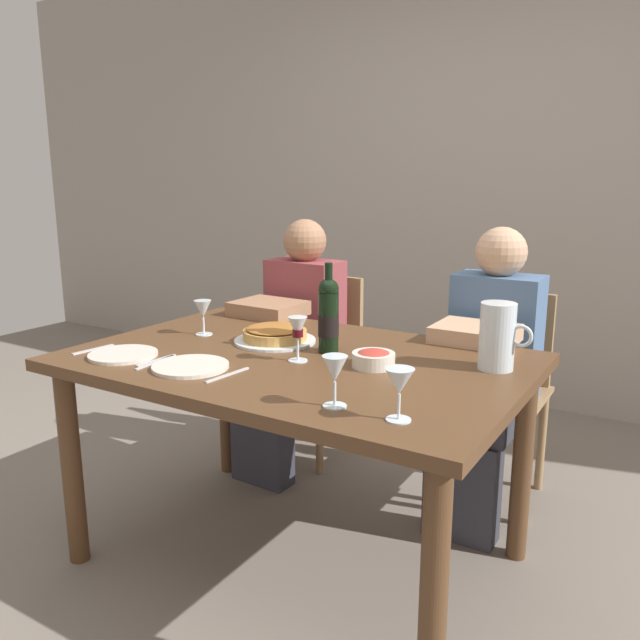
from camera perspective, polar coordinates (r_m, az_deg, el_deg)
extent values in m
plane|color=slate|center=(2.46, -1.93, -20.49)|extent=(8.00, 8.00, 0.00)
cube|color=#A3998E|center=(3.98, 15.17, 13.07)|extent=(8.00, 0.10, 2.80)
cube|color=brown|center=(2.15, -2.08, -3.77)|extent=(1.50, 1.00, 0.04)
cylinder|color=brown|center=(2.44, -21.38, -12.17)|extent=(0.07, 0.07, 0.72)
cylinder|color=brown|center=(1.70, 10.15, -23.19)|extent=(0.07, 0.07, 0.72)
cylinder|color=brown|center=(2.97, -8.40, -6.86)|extent=(0.07, 0.07, 0.72)
cylinder|color=brown|center=(2.40, 17.68, -12.25)|extent=(0.07, 0.07, 0.72)
cylinder|color=black|center=(2.17, 0.76, -0.23)|extent=(0.07, 0.07, 0.21)
sphere|color=black|center=(2.14, 0.77, 2.81)|extent=(0.07, 0.07, 0.07)
cylinder|color=black|center=(2.13, 0.78, 4.10)|extent=(0.03, 0.03, 0.08)
cylinder|color=black|center=(2.17, 0.76, -0.49)|extent=(0.07, 0.07, 0.07)
cylinder|color=silver|center=(2.05, 15.60, -1.42)|extent=(0.11, 0.11, 0.21)
cylinder|color=silver|center=(2.06, 15.54, -2.45)|extent=(0.10, 0.10, 0.13)
torus|color=silver|center=(2.03, 17.60, -1.38)|extent=(0.07, 0.01, 0.07)
cylinder|color=silver|center=(2.33, -4.05, -1.86)|extent=(0.30, 0.30, 0.01)
cylinder|color=#C18E47|center=(2.32, -4.06, -1.32)|extent=(0.23, 0.23, 0.03)
ellipsoid|color=#9E6028|center=(2.32, -4.07, -0.76)|extent=(0.21, 0.21, 0.02)
cylinder|color=silver|center=(2.03, 4.81, -3.57)|extent=(0.14, 0.14, 0.05)
ellipsoid|color=#B2382D|center=(2.02, 4.82, -3.13)|extent=(0.11, 0.11, 0.03)
cylinder|color=silver|center=(1.61, 7.05, -8.86)|extent=(0.06, 0.06, 0.00)
cylinder|color=silver|center=(1.60, 7.08, -7.70)|extent=(0.01, 0.01, 0.07)
cone|color=silver|center=(1.57, 7.15, -5.47)|extent=(0.07, 0.07, 0.06)
cylinder|color=silver|center=(2.09, -2.00, -3.65)|extent=(0.06, 0.06, 0.00)
cylinder|color=silver|center=(2.08, -2.00, -2.60)|extent=(0.01, 0.01, 0.08)
cone|color=silver|center=(2.06, -2.02, -0.66)|extent=(0.06, 0.06, 0.07)
cylinder|color=#470A14|center=(2.06, -2.02, -1.18)|extent=(0.04, 0.04, 0.02)
cylinder|color=silver|center=(2.47, -10.37, -1.26)|extent=(0.06, 0.06, 0.00)
cylinder|color=silver|center=(2.46, -10.40, -0.49)|extent=(0.01, 0.01, 0.06)
cone|color=silver|center=(2.44, -10.46, 0.98)|extent=(0.07, 0.07, 0.07)
cylinder|color=silver|center=(1.69, 1.33, -7.71)|extent=(0.06, 0.06, 0.00)
cylinder|color=silver|center=(1.67, 1.33, -6.61)|extent=(0.01, 0.01, 0.06)
cone|color=silver|center=(1.65, 1.34, -4.41)|extent=(0.07, 0.07, 0.07)
cylinder|color=silver|center=(2.24, -17.24, -2.98)|extent=(0.23, 0.23, 0.01)
cylinder|color=silver|center=(2.05, -11.54, -4.09)|extent=(0.24, 0.24, 0.01)
cube|color=silver|center=(2.35, -19.67, -2.50)|extent=(0.03, 0.16, 0.00)
cube|color=silver|center=(2.13, -14.55, -3.69)|extent=(0.02, 0.18, 0.00)
cube|color=silver|center=(1.96, -8.29, -4.90)|extent=(0.03, 0.18, 0.00)
cube|color=silver|center=(2.15, -14.47, -3.52)|extent=(0.02, 0.16, 0.00)
cube|color=#9E7A51|center=(3.10, -0.91, -3.92)|extent=(0.41, 0.41, 0.02)
cube|color=#9E7A51|center=(3.20, 0.95, 0.48)|extent=(0.36, 0.04, 0.40)
cylinder|color=#9E7A51|center=(3.14, -5.26, -8.26)|extent=(0.04, 0.04, 0.45)
cylinder|color=#9E7A51|center=(2.96, -0.03, -9.61)|extent=(0.04, 0.04, 0.45)
cylinder|color=#9E7A51|center=(3.40, -1.65, -6.57)|extent=(0.04, 0.04, 0.45)
cylinder|color=#9E7A51|center=(3.23, 3.34, -7.67)|extent=(0.04, 0.04, 0.45)
cube|color=#8E3D42|center=(3.00, -1.34, 0.64)|extent=(0.35, 0.21, 0.50)
sphere|color=#9E7051|center=(2.95, -1.37, 7.11)|extent=(0.20, 0.20, 0.20)
cube|color=#33333D|center=(2.92, -3.45, -4.82)|extent=(0.32, 0.39, 0.14)
cube|color=#33333D|center=(2.90, -5.19, -10.65)|extent=(0.28, 0.13, 0.40)
cube|color=#9E7051|center=(2.77, -4.66, 1.04)|extent=(0.30, 0.25, 0.06)
cube|color=#9E7A51|center=(2.78, 15.42, -6.43)|extent=(0.40, 0.40, 0.02)
cube|color=#9E7A51|center=(2.89, 16.67, -1.41)|extent=(0.36, 0.03, 0.40)
cylinder|color=#9E7A51|center=(2.76, 10.67, -11.57)|extent=(0.04, 0.04, 0.45)
cylinder|color=#9E7A51|center=(2.67, 17.68, -12.80)|extent=(0.04, 0.04, 0.45)
cylinder|color=#9E7A51|center=(3.05, 12.94, -9.20)|extent=(0.04, 0.04, 0.45)
cylinder|color=#9E7A51|center=(2.98, 19.25, -10.20)|extent=(0.04, 0.04, 0.45)
cube|color=#4C6B93|center=(2.67, 15.51, -1.40)|extent=(0.34, 0.20, 0.50)
sphere|color=tan|center=(2.61, 15.96, 5.87)|extent=(0.20, 0.20, 0.20)
cube|color=#33333D|center=(2.56, 14.00, -7.74)|extent=(0.31, 0.38, 0.14)
cube|color=#33333D|center=(2.54, 12.62, -14.52)|extent=(0.27, 0.12, 0.40)
cube|color=tan|center=(2.39, 13.77, -1.20)|extent=(0.29, 0.24, 0.06)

